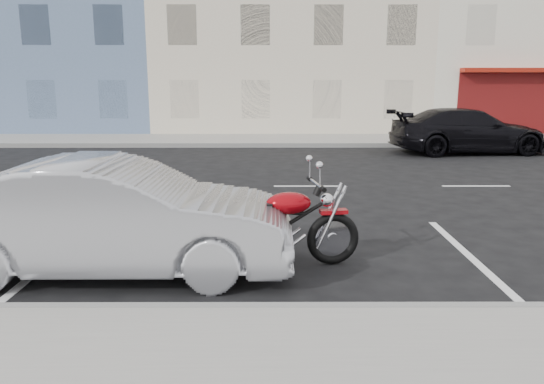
{
  "coord_description": "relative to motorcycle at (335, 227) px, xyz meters",
  "views": [
    {
      "loc": [
        -2.88,
        -12.28,
        2.55
      ],
      "look_at": [
        -2.86,
        -4.29,
        0.8
      ],
      "focal_mm": 35.0,
      "sensor_mm": 36.0,
      "label": 1
    }
  ],
  "objects": [
    {
      "name": "ground",
      "position": [
        1.99,
        5.31,
        -0.53
      ],
      "size": [
        120.0,
        120.0,
        0.0
      ],
      "primitive_type": "plane",
      "color": "black",
      "rests_on": "ground"
    },
    {
      "name": "sidewalk_far",
      "position": [
        -3.01,
        14.01,
        -0.46
      ],
      "size": [
        80.0,
        3.4,
        0.15
      ],
      "primitive_type": "cube",
      "color": "gray",
      "rests_on": "ground"
    },
    {
      "name": "curb_near",
      "position": [
        -3.01,
        -1.69,
        -0.45
      ],
      "size": [
        80.0,
        0.12,
        0.16
      ],
      "primitive_type": "cube",
      "color": "gray",
      "rests_on": "ground"
    },
    {
      "name": "curb_far",
      "position": [
        -3.01,
        12.31,
        -0.45
      ],
      "size": [
        80.0,
        0.12,
        0.16
      ],
      "primitive_type": "cube",
      "color": "gray",
      "rests_on": "ground"
    },
    {
      "name": "bldg_cream",
      "position": [
        -0.01,
        21.61,
        5.22
      ],
      "size": [
        12.0,
        12.0,
        11.5
      ],
      "primitive_type": "cube",
      "color": "beige",
      "rests_on": "ground"
    },
    {
      "name": "bldg_corner",
      "position": [
        12.99,
        21.61,
        5.72
      ],
      "size": [
        14.0,
        12.0,
        12.5
      ],
      "primitive_type": "cube",
      "color": "silver",
      "rests_on": "ground"
    },
    {
      "name": "motorcycle",
      "position": [
        0.0,
        0.0,
        0.0
      ],
      "size": [
        2.32,
        0.83,
        1.17
      ],
      "rotation": [
        0.0,
        0.0,
        0.17
      ],
      "color": "black",
      "rests_on": "ground"
    },
    {
      "name": "sedan_silver",
      "position": [
        -2.91,
        -0.32,
        0.23
      ],
      "size": [
        4.61,
        1.62,
        1.52
      ],
      "primitive_type": "imported",
      "rotation": [
        0.0,
        0.0,
        1.57
      ],
      "color": "#A5A6AD",
      "rests_on": "ground"
    },
    {
      "name": "car_far",
      "position": [
        5.77,
        10.88,
        0.22
      ],
      "size": [
        5.35,
        2.56,
        1.5
      ],
      "primitive_type": "imported",
      "rotation": [
        0.0,
        0.0,
        1.66
      ],
      "color": "black",
      "rests_on": "ground"
    }
  ]
}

